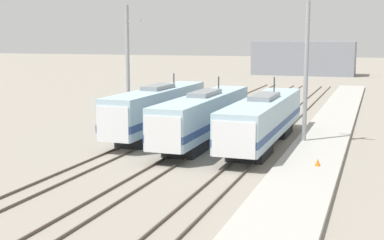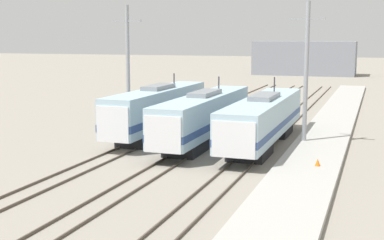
{
  "view_description": "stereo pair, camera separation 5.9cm",
  "coord_description": "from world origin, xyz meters",
  "px_view_note": "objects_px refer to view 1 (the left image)",
  "views": [
    {
      "loc": [
        12.87,
        -32.78,
        8.36
      ],
      "look_at": [
        0.76,
        2.06,
        2.62
      ],
      "focal_mm": 50.0,
      "sensor_mm": 36.0,
      "label": 1
    },
    {
      "loc": [
        12.93,
        -32.76,
        8.36
      ],
      "look_at": [
        0.76,
        2.06,
        2.62
      ],
      "focal_mm": 50.0,
      "sensor_mm": 36.0,
      "label": 2
    }
  ],
  "objects_px": {
    "locomotive_far_left": "(156,110)",
    "locomotive_far_right": "(262,120)",
    "locomotive_center": "(203,117)",
    "catenary_tower_left": "(128,68)",
    "traffic_cone": "(318,162)",
    "catenary_tower_right": "(306,72)"
  },
  "relations": [
    {
      "from": "locomotive_far_right",
      "to": "traffic_cone",
      "type": "bearing_deg",
      "value": -53.22
    },
    {
      "from": "locomotive_far_right",
      "to": "traffic_cone",
      "type": "relative_size",
      "value": 39.8
    },
    {
      "from": "locomotive_far_left",
      "to": "locomotive_far_right",
      "type": "relative_size",
      "value": 0.91
    },
    {
      "from": "traffic_cone",
      "to": "catenary_tower_left",
      "type": "bearing_deg",
      "value": 154.37
    },
    {
      "from": "catenary_tower_left",
      "to": "catenary_tower_right",
      "type": "xyz_separation_m",
      "value": [
        15.14,
        0.0,
        0.0
      ]
    },
    {
      "from": "locomotive_far_right",
      "to": "traffic_cone",
      "type": "distance_m",
      "value": 8.35
    },
    {
      "from": "locomotive_center",
      "to": "locomotive_far_left",
      "type": "bearing_deg",
      "value": 160.72
    },
    {
      "from": "locomotive_far_right",
      "to": "locomotive_center",
      "type": "bearing_deg",
      "value": -174.35
    },
    {
      "from": "locomotive_far_right",
      "to": "catenary_tower_left",
      "type": "xyz_separation_m",
      "value": [
        -12.14,
        1.6,
        3.67
      ]
    },
    {
      "from": "catenary_tower_right",
      "to": "traffic_cone",
      "type": "xyz_separation_m",
      "value": [
        1.93,
        -8.19,
        -5.15
      ]
    },
    {
      "from": "locomotive_far_right",
      "to": "catenary_tower_right",
      "type": "relative_size",
      "value": 1.68
    },
    {
      "from": "locomotive_center",
      "to": "traffic_cone",
      "type": "distance_m",
      "value": 11.48
    },
    {
      "from": "locomotive_center",
      "to": "traffic_cone",
      "type": "relative_size",
      "value": 38.12
    },
    {
      "from": "locomotive_far_left",
      "to": "traffic_cone",
      "type": "bearing_deg",
      "value": -28.53
    },
    {
      "from": "locomotive_center",
      "to": "locomotive_far_right",
      "type": "height_order",
      "value": "locomotive_far_right"
    },
    {
      "from": "locomotive_center",
      "to": "catenary_tower_left",
      "type": "bearing_deg",
      "value": 164.54
    },
    {
      "from": "locomotive_far_left",
      "to": "locomotive_center",
      "type": "bearing_deg",
      "value": -19.28
    },
    {
      "from": "locomotive_far_right",
      "to": "catenary_tower_left",
      "type": "height_order",
      "value": "catenary_tower_left"
    },
    {
      "from": "catenary_tower_left",
      "to": "traffic_cone",
      "type": "distance_m",
      "value": 19.62
    },
    {
      "from": "locomotive_center",
      "to": "catenary_tower_left",
      "type": "distance_m",
      "value": 8.55
    },
    {
      "from": "traffic_cone",
      "to": "catenary_tower_right",
      "type": "bearing_deg",
      "value": 103.26
    },
    {
      "from": "locomotive_far_left",
      "to": "catenary_tower_left",
      "type": "bearing_deg",
      "value": 171.22
    }
  ]
}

